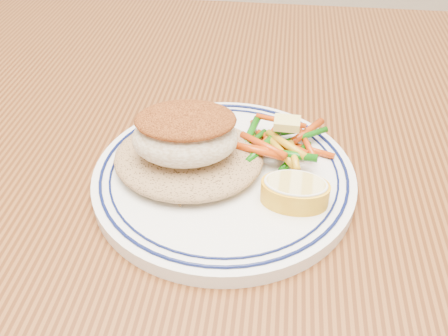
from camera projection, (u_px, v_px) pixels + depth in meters
dining_table at (249, 233)px, 0.57m from camera, size 1.50×0.90×0.75m
plate at (224, 176)px, 0.49m from camera, size 0.25×0.25×0.02m
rice_pilaf at (189, 155)px, 0.48m from camera, size 0.15×0.13×0.03m
fish_fillet at (185, 134)px, 0.45m from camera, size 0.11×0.08×0.05m
vegetable_pile at (277, 144)px, 0.50m from camera, size 0.11×0.10×0.03m
butter_pat at (287, 123)px, 0.49m from camera, size 0.03×0.02×0.01m
lemon_wedge at (295, 191)px, 0.44m from camera, size 0.06×0.06×0.02m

